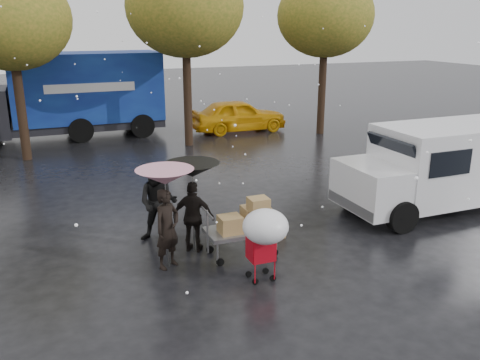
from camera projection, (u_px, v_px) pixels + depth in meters
name	position (u px, v px, depth m)	size (l,w,h in m)	color
ground	(210.00, 258.00, 10.52)	(90.00, 90.00, 0.00)	black
person_pink	(167.00, 229.00, 9.91)	(0.59, 0.39, 1.62)	black
person_middle	(158.00, 203.00, 11.10)	(0.87, 0.68, 1.79)	black
person_black	(194.00, 217.00, 10.63)	(0.90, 0.38, 1.54)	black
umbrella_pink	(165.00, 177.00, 9.60)	(1.12, 1.12, 2.02)	#4C4C4C
umbrella_black	(192.00, 170.00, 10.33)	(1.13, 1.13, 1.95)	#4C4C4C
vendor_cart	(246.00, 222.00, 10.48)	(1.52, 0.80, 1.27)	slate
shopping_cart	(265.00, 230.00, 9.20)	(0.84, 0.84, 1.46)	red
white_van	(438.00, 166.00, 12.97)	(4.91, 2.18, 2.20)	white
blue_truck	(67.00, 96.00, 21.09)	(8.30, 2.60, 3.50)	navy
box_ground_near	(257.00, 216.00, 12.13)	(0.52, 0.42, 0.47)	#976D42
box_ground_far	(272.00, 229.00, 11.48)	(0.49, 0.38, 0.38)	#976D42
yellow_taxi	(239.00, 115.00, 22.61)	(1.70, 4.22, 1.44)	#E39E0B
tree_row	(103.00, 12.00, 17.73)	(21.60, 4.40, 7.12)	black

